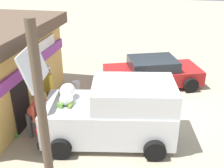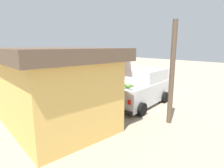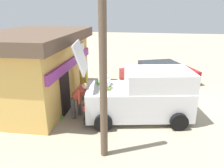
% 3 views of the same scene
% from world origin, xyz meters
% --- Properties ---
extents(ground_plane, '(60.00, 60.00, 0.00)m').
position_xyz_m(ground_plane, '(0.00, 0.00, 0.00)').
color(ground_plane, tan).
extents(delivery_van, '(2.74, 4.42, 2.90)m').
position_xyz_m(delivery_van, '(-2.32, 1.17, 0.94)').
color(delivery_van, silver).
rests_on(delivery_van, ground_plane).
extents(parked_sedan, '(3.25, 4.47, 1.23)m').
position_xyz_m(parked_sedan, '(1.85, 0.39, 0.58)').
color(parked_sedan, maroon).
rests_on(parked_sedan, ground_plane).
extents(vendor_standing, '(0.48, 0.48, 1.76)m').
position_xyz_m(vendor_standing, '(-1.28, 3.75, 1.02)').
color(vendor_standing, '#726047').
rests_on(vendor_standing, ground_plane).
extents(customer_bending, '(0.64, 0.72, 1.46)m').
position_xyz_m(customer_bending, '(-2.76, 3.47, 0.88)').
color(customer_bending, '#4C4C51').
rests_on(customer_bending, ground_plane).
extents(unloaded_banana_pile, '(0.77, 0.84, 0.38)m').
position_xyz_m(unloaded_banana_pile, '(-3.03, 4.53, 0.17)').
color(unloaded_banana_pile, silver).
rests_on(unloaded_banana_pile, ground_plane).
extents(paint_bucket, '(0.33, 0.33, 0.38)m').
position_xyz_m(paint_bucket, '(0.62, 3.47, 0.19)').
color(paint_bucket, silver).
rests_on(paint_bucket, ground_plane).
extents(utility_pole, '(0.20, 0.20, 4.16)m').
position_xyz_m(utility_pole, '(-4.80, 2.09, 2.08)').
color(utility_pole, brown).
rests_on(utility_pole, ground_plane).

